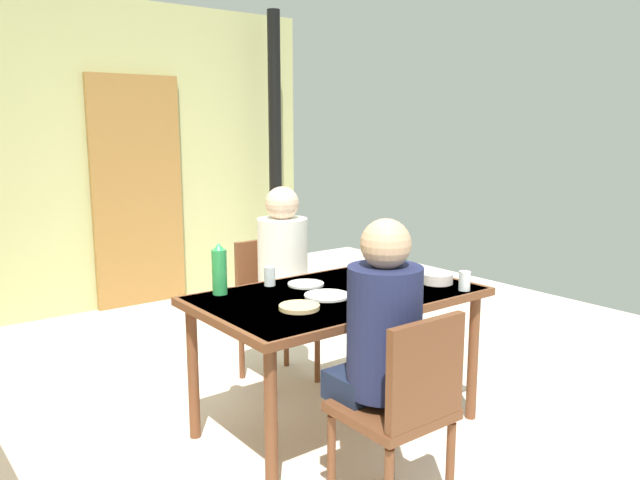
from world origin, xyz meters
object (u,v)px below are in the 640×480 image
(dining_table, at_px, (338,306))
(water_bottle_green_near, at_px, (400,258))
(chair_far_diner, at_px, (272,301))
(water_bottle_green_far, at_px, (219,270))
(person_near_diner, at_px, (382,327))
(person_far_diner, at_px, (284,260))
(serving_bowl_center, at_px, (437,278))
(chair_near_diner, at_px, (404,405))

(dining_table, bearing_deg, water_bottle_green_near, -9.33)
(water_bottle_green_near, bearing_deg, chair_far_diner, 107.70)
(water_bottle_green_near, relative_size, water_bottle_green_far, 1.13)
(dining_table, distance_m, water_bottle_green_near, 0.44)
(person_near_diner, relative_size, water_bottle_green_far, 2.93)
(person_far_diner, height_order, serving_bowl_center, person_far_diner)
(chair_near_diner, bearing_deg, water_bottle_green_far, 99.77)
(chair_far_diner, height_order, person_far_diner, person_far_diner)
(chair_near_diner, bearing_deg, serving_bowl_center, 35.73)
(chair_near_diner, relative_size, chair_far_diner, 1.00)
(dining_table, bearing_deg, chair_far_diner, 82.17)
(serving_bowl_center, bearing_deg, water_bottle_green_far, 153.64)
(chair_far_diner, relative_size, water_bottle_green_near, 2.92)
(water_bottle_green_near, bearing_deg, serving_bowl_center, -33.93)
(dining_table, height_order, water_bottle_green_near, water_bottle_green_near)
(chair_far_diner, relative_size, person_far_diner, 1.13)
(person_near_diner, bearing_deg, water_bottle_green_near, 40.85)
(person_far_diner, distance_m, water_bottle_green_far, 0.68)
(person_near_diner, bearing_deg, chair_near_diner, -90.00)
(person_far_diner, xyz_separation_m, serving_bowl_center, (0.44, -0.82, -0.02))
(person_near_diner, bearing_deg, person_far_diner, 72.56)
(serving_bowl_center, bearing_deg, chair_near_diner, -144.27)
(water_bottle_green_far, distance_m, serving_bowl_center, 1.16)
(water_bottle_green_far, relative_size, serving_bowl_center, 1.55)
(person_near_diner, distance_m, person_far_diner, 1.35)
(dining_table, relative_size, chair_far_diner, 1.64)
(dining_table, relative_size, chair_near_diner, 1.64)
(chair_far_diner, relative_size, person_near_diner, 1.13)
(chair_near_diner, height_order, water_bottle_green_near, water_bottle_green_near)
(dining_table, distance_m, person_near_diner, 0.72)
(chair_far_diner, bearing_deg, water_bottle_green_far, 36.56)
(serving_bowl_center, bearing_deg, person_near_diner, -150.85)
(dining_table, bearing_deg, person_far_diner, 80.55)
(person_near_diner, height_order, water_bottle_green_near, person_near_diner)
(chair_near_diner, relative_size, person_far_diner, 1.13)
(chair_near_diner, xyz_separation_m, serving_bowl_center, (0.84, 0.61, 0.27))
(person_far_diner, bearing_deg, water_bottle_green_near, 110.84)
(chair_far_diner, relative_size, water_bottle_green_far, 3.31)
(water_bottle_green_near, height_order, serving_bowl_center, water_bottle_green_near)
(dining_table, height_order, chair_near_diner, chair_near_diner)
(person_near_diner, xyz_separation_m, serving_bowl_center, (0.84, 0.47, -0.02))
(chair_far_diner, distance_m, person_far_diner, 0.31)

